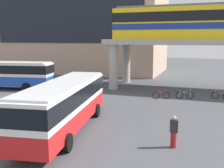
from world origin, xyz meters
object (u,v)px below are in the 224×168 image
at_px(bus_main, 65,101).
at_px(pedestrian_walking_across, 84,91).
at_px(bicycle_orange, 221,96).
at_px(bus_secondary, 6,72).
at_px(pedestrian_waiting_near_stop, 174,133).
at_px(train, 218,21).
at_px(bicycle_silver, 185,95).
at_px(station_building, 83,18).
at_px(bicycle_red, 161,95).

bearing_deg(bus_main, pedestrian_walking_across, 108.29).
relative_size(bus_main, bicycle_orange, 6.39).
height_order(bus_secondary, bicycle_orange, bus_secondary).
height_order(bus_main, pedestrian_waiting_near_stop, bus_main).
relative_size(train, bicycle_silver, 13.60).
distance_m(train, bicycle_silver, 9.53).
bearing_deg(station_building, pedestrian_walking_across, -64.69).
relative_size(pedestrian_walking_across, pedestrian_waiting_near_stop, 0.98).
xyz_separation_m(station_building, bicycle_orange, (23.39, -18.03, -9.36)).
relative_size(train, bus_secondary, 2.10).
bearing_deg(bicycle_silver, bicycle_red, -156.24).
bearing_deg(bicycle_orange, bus_secondary, -174.55).
distance_m(bicycle_silver, pedestrian_waiting_near_stop, 12.95).
relative_size(station_building, train, 1.21).
xyz_separation_m(train, pedestrian_walking_across, (-12.20, -8.98, -6.99)).
distance_m(bicycle_red, bicycle_orange, 5.83).
bearing_deg(bicycle_silver, pedestrian_waiting_near_stop, -88.04).
xyz_separation_m(bus_secondary, bicycle_red, (18.32, 0.60, -1.63)).
bearing_deg(pedestrian_walking_across, bus_main, -71.71).
bearing_deg(train, bicycle_orange, -83.09).
distance_m(pedestrian_walking_across, pedestrian_waiting_near_stop, 13.43).
bearing_deg(bicycle_silver, station_building, 136.88).
relative_size(train, bus_main, 2.11).
xyz_separation_m(bicycle_orange, pedestrian_waiting_near_stop, (-2.94, -13.64, 0.49)).
height_order(station_building, bicycle_orange, station_building).
bearing_deg(bicycle_silver, bicycle_orange, 11.87).
bearing_deg(bicycle_orange, bicycle_red, -163.25).
distance_m(station_building, pedestrian_walking_across, 26.43).
distance_m(station_building, bicycle_red, 28.16).
distance_m(bus_main, bicycle_silver, 14.20).
relative_size(bus_secondary, bicycle_red, 6.63).
xyz_separation_m(bus_main, bicycle_red, (4.27, 11.57, -1.63)).
bearing_deg(pedestrian_walking_across, bus_secondary, 168.89).
distance_m(station_building, bicycle_silver, 28.97).
bearing_deg(bus_secondary, pedestrian_waiting_near_stop, -28.45).
bearing_deg(station_building, bus_secondary, -91.45).
distance_m(station_building, bus_main, 34.95).
distance_m(bus_main, pedestrian_waiting_near_stop, 7.01).
relative_size(bicycle_silver, bicycle_orange, 0.99).
bearing_deg(bicycle_red, train, 50.85).
bearing_deg(bicycle_red, pedestrian_walking_across, -158.72).
relative_size(bus_main, bicycle_silver, 6.46).
xyz_separation_m(bus_main, bicycle_silver, (6.47, 12.54, -1.63)).
bearing_deg(station_building, bicycle_orange, -37.63).
bearing_deg(train, station_building, 149.37).
distance_m(train, bus_main, 20.87).
bearing_deg(bicycle_orange, pedestrian_waiting_near_stop, -102.14).
bearing_deg(pedestrian_waiting_near_stop, train, 82.50).
bearing_deg(bicycle_orange, station_building, 142.37).
bearing_deg(bicycle_red, bus_secondary, -178.12).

